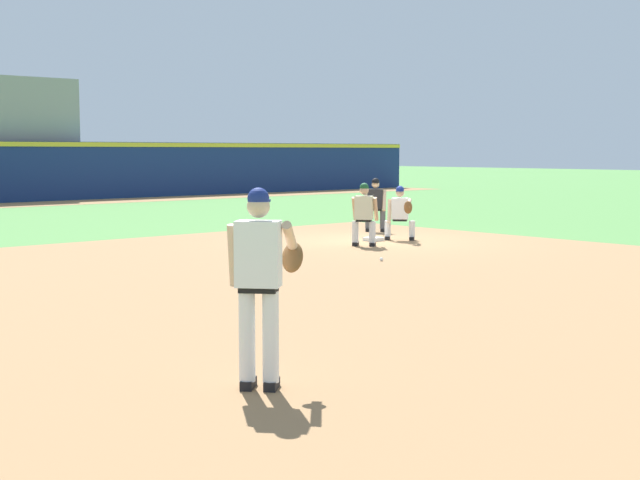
% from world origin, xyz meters
% --- Properties ---
extents(ground_plane, '(160.00, 160.00, 0.00)m').
position_xyz_m(ground_plane, '(0.00, 0.00, 0.00)').
color(ground_plane, '#518942').
extents(infield_dirt_patch, '(18.00, 18.00, 0.01)m').
position_xyz_m(infield_dirt_patch, '(-5.21, -4.46, 0.00)').
color(infield_dirt_patch, '#9E754C').
rests_on(infield_dirt_patch, ground).
extents(warning_track_strip, '(48.00, 3.20, 0.01)m').
position_xyz_m(warning_track_strip, '(0.00, 20.00, 0.00)').
color(warning_track_strip, '#9E754C').
rests_on(warning_track_strip, ground).
extents(first_base_bag, '(0.38, 0.38, 0.09)m').
position_xyz_m(first_base_bag, '(0.00, 0.00, 0.04)').
color(first_base_bag, white).
rests_on(first_base_bag, ground).
extents(baseball, '(0.07, 0.07, 0.07)m').
position_xyz_m(baseball, '(-2.71, -2.93, 0.04)').
color(baseball, white).
rests_on(baseball, ground).
extents(pitcher, '(0.85, 0.56, 1.86)m').
position_xyz_m(pitcher, '(-10.38, -8.90, 1.06)').
color(pitcher, black).
rests_on(pitcher, ground).
extents(first_baseman, '(0.78, 1.07, 1.34)m').
position_xyz_m(first_baseman, '(0.60, -0.33, 0.73)').
color(first_baseman, black).
rests_on(first_baseman, ground).
extents(baserunner, '(0.64, 0.68, 1.46)m').
position_xyz_m(baserunner, '(-1.00, -0.69, 0.79)').
color(baserunner, black).
rests_on(baserunner, ground).
extents(umpire, '(0.66, 0.68, 1.46)m').
position_xyz_m(umpire, '(1.84, 1.76, 0.79)').
color(umpire, black).
rests_on(umpire, ground).
extents(outfield_wall, '(48.00, 0.54, 2.60)m').
position_xyz_m(outfield_wall, '(0.00, 22.00, 1.39)').
color(outfield_wall, navy).
rests_on(outfield_wall, ground).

